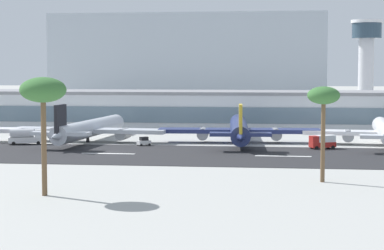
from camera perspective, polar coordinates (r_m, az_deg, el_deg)
The scene contains 14 objects.
ground_plane at distance 156.83m, azimuth -6.76°, elevation -2.27°, with size 1400.00×1400.00×0.00m, color #A8A8A3.
runway_strip at distance 154.51m, azimuth -6.98°, elevation -2.35°, with size 800.00×36.37×0.08m, color #262628.
runway_centreline_dash_4 at distance 154.46m, azimuth -6.91°, elevation -2.34°, with size 12.00×1.20×0.01m, color white.
runway_centreline_dash_5 at distance 149.96m, azimuth 7.49°, elevation -2.55°, with size 12.00×1.20×0.01m, color white.
terminal_building at distance 225.77m, azimuth -0.54°, elevation 1.32°, with size 198.14×28.69×11.85m.
control_tower at distance 269.69m, azimuth 14.12°, elevation 5.49°, with size 11.82×11.82×37.35m.
distant_hotel_block at distance 341.29m, azimuth -0.40°, elevation 5.24°, with size 133.47×25.65×45.93m, color #A8B2BC.
airliner_black_tail_gate_1 at distance 179.85m, azimuth -8.53°, elevation -0.34°, with size 41.06×50.74×10.59m.
airliner_gold_tail_gate_2 at distance 176.37m, azimuth 3.90°, elevation -0.38°, with size 41.50×51.64×10.78m.
service_box_truck_0 at distance 165.50m, azimuth 10.66°, elevation -1.34°, with size 6.46×4.63×3.25m.
service_fuel_truck_1 at distance 177.43m, azimuth -13.47°, elevation -0.92°, with size 8.88×5.32×3.95m.
service_baggage_tug_2 at distance 170.21m, azimuth -3.97°, elevation -1.36°, with size 3.51×3.23×2.20m.
palm_tree_0 at distance 115.47m, azimuth 10.75°, elevation 2.12°, with size 5.35×5.35×15.78m.
palm_tree_1 at distance 103.23m, azimuth -12.13°, elevation 2.62°, with size 6.77×6.77×17.41m.
Camera 1 is at (37.21, -151.26, 18.27)m, focal length 64.96 mm.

